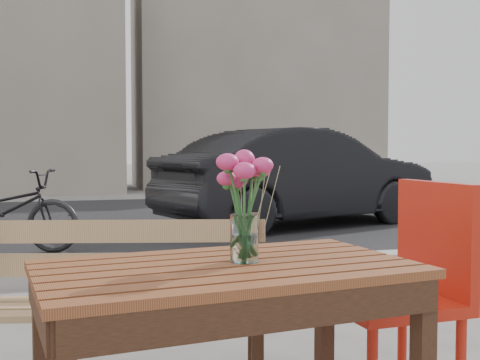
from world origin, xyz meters
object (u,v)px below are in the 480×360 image
(main_table, at_px, (227,301))
(red_chair, at_px, (409,283))
(parked_car, at_px, (300,177))
(main_vase, at_px, (244,192))
(bicycle, at_px, (3,210))

(main_table, xyz_separation_m, red_chair, (0.83, 0.28, -0.05))
(parked_car, bearing_deg, red_chair, 144.85)
(main_table, distance_m, red_chair, 0.87)
(main_table, distance_m, main_vase, 0.35)
(main_table, height_order, red_chair, red_chair)
(red_chair, height_order, bicycle, red_chair)
(main_vase, relative_size, parked_car, 0.09)
(main_table, xyz_separation_m, parked_car, (2.65, 6.13, 0.08))
(red_chair, relative_size, parked_car, 0.23)
(red_chair, bearing_deg, bicycle, -159.87)
(red_chair, distance_m, bicycle, 5.06)
(red_chair, height_order, parked_car, parked_car)
(main_table, xyz_separation_m, bicycle, (-1.18, 4.92, -0.17))
(parked_car, height_order, bicycle, parked_car)
(red_chair, xyz_separation_m, parked_car, (1.82, 5.86, 0.13))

